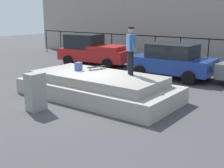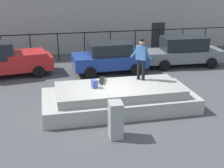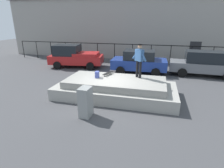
% 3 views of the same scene
% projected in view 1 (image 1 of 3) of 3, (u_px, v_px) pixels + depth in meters
% --- Properties ---
extents(ground_plane, '(60.00, 60.00, 0.00)m').
position_uv_depth(ground_plane, '(88.00, 98.00, 11.47)').
color(ground_plane, '#424244').
extents(concrete_ledge, '(6.22, 2.87, 0.94)m').
position_uv_depth(concrete_ledge, '(97.00, 87.00, 11.36)').
color(concrete_ledge, '#9E9B93').
rests_on(concrete_ledge, ground_plane).
extents(skateboarder, '(0.83, 0.71, 1.76)m').
position_uv_depth(skateboarder, '(131.00, 47.00, 10.82)').
color(skateboarder, black).
rests_on(skateboarder, concrete_ledge).
extents(skateboard, '(0.43, 0.85, 0.12)m').
position_uv_depth(skateboard, '(97.00, 67.00, 12.09)').
color(skateboard, black).
rests_on(skateboard, concrete_ledge).
extents(backpack, '(0.24, 0.31, 0.33)m').
position_uv_depth(backpack, '(79.00, 66.00, 11.82)').
color(backpack, '#3F4C99').
rests_on(backpack, concrete_ledge).
extents(car_red_pickup_near, '(4.71, 2.55, 1.90)m').
position_uv_depth(car_red_pickup_near, '(93.00, 50.00, 18.42)').
color(car_red_pickup_near, '#B21E1E').
rests_on(car_red_pickup_near, ground_plane).
extents(car_blue_sedan_mid, '(4.18, 2.31, 1.71)m').
position_uv_depth(car_blue_sedan_mid, '(172.00, 61.00, 14.81)').
color(car_blue_sedan_mid, navy).
rests_on(car_blue_sedan_mid, ground_plane).
extents(utility_box, '(0.47, 0.62, 1.27)m').
position_uv_depth(utility_box, '(36.00, 92.00, 9.86)').
color(utility_box, gray).
rests_on(utility_box, ground_plane).
extents(fence_row, '(24.06, 0.06, 1.81)m').
position_uv_depth(fence_row, '(180.00, 47.00, 17.71)').
color(fence_row, black).
rests_on(fence_row, ground_plane).
extents(warehouse_building, '(29.12, 7.55, 6.32)m').
position_uv_depth(warehouse_building, '(213.00, 13.00, 21.42)').
color(warehouse_building, gray).
rests_on(warehouse_building, ground_plane).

